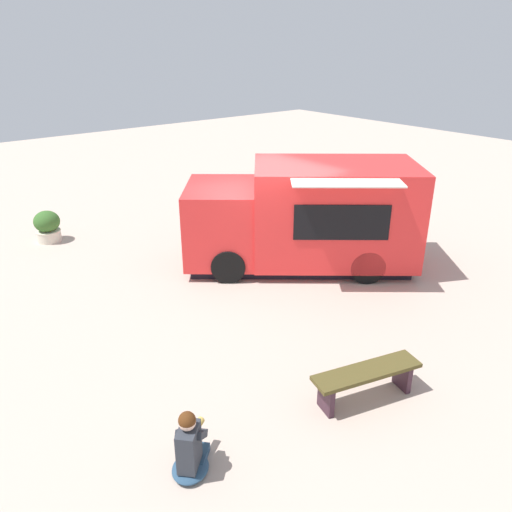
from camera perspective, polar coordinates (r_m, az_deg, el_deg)
The scene contains 6 objects.
ground_plane at distance 11.23m, azimuth 0.86°, elevation -1.66°, with size 40.00×40.00×0.00m, color #BBA696.
food_truck at distance 11.23m, azimuth 5.72°, elevation 4.37°, with size 4.85×5.25×2.34m.
person_customer at distance 6.37m, azimuth -7.59°, elevation -20.96°, with size 0.71×0.73×0.90m.
planter_flowering_near at distance 14.83m, azimuth 14.67°, elevation 5.65°, with size 0.58×0.58×0.78m.
planter_flowering_far at distance 13.80m, azimuth -22.80°, elevation 3.19°, with size 0.64×0.64×0.81m.
plaza_bench at distance 7.45m, azimuth 12.56°, elevation -13.40°, with size 0.82×1.68×0.51m.
Camera 1 is at (-7.81, 6.49, 4.79)m, focal length 34.87 mm.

